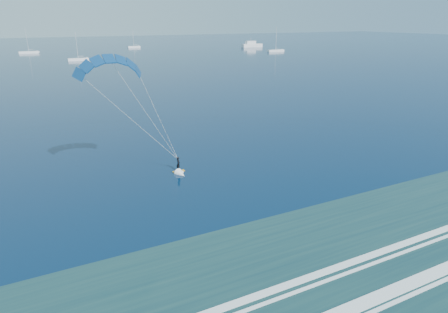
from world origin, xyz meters
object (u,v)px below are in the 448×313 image
motor_yacht (252,45)px  sailboat_5 (276,51)px  sailboat_2 (29,52)px  sailboat_4 (134,47)px  kitesurfer_rig (145,112)px  sailboat_3 (78,59)px

motor_yacht → sailboat_5: size_ratio=1.04×
motor_yacht → sailboat_2: size_ratio=1.09×
motor_yacht → sailboat_4: (-72.55, 29.25, -0.91)m
kitesurfer_rig → sailboat_5: size_ratio=1.15×
sailboat_4 → sailboat_2: bearing=-165.6°
sailboat_5 → sailboat_3: bearing=-179.3°
sailboat_5 → sailboat_4: bearing=132.8°
sailboat_2 → sailboat_4: size_ratio=1.23×
sailboat_2 → sailboat_3: 57.60m
sailboat_3 → sailboat_5: 109.89m
motor_yacht → sailboat_4: size_ratio=1.33×
kitesurfer_rig → sailboat_2: kitesurfer_rig is taller
sailboat_3 → kitesurfer_rig: bearing=-95.4°
sailboat_3 → sailboat_4: bearing=57.4°
kitesurfer_rig → sailboat_5: 199.13m
motor_yacht → sailboat_3: 125.07m
kitesurfer_rig → motor_yacht: 236.42m
kitesurfer_rig → motor_yacht: (132.38, 195.76, -6.97)m
motor_yacht → kitesurfer_rig: bearing=-124.1°
kitesurfer_rig → sailboat_2: bearing=91.0°
sailboat_2 → sailboat_4: (63.53, 16.36, -0.02)m
sailboat_2 → sailboat_5: 138.74m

